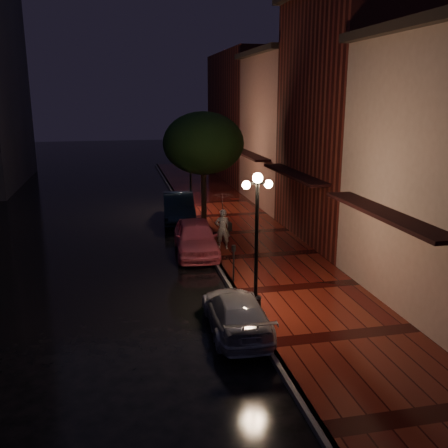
{
  "coord_description": "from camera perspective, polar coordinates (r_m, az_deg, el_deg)",
  "views": [
    {
      "loc": [
        -3.78,
        -19.35,
        6.71
      ],
      "look_at": [
        0.55,
        0.76,
        1.4
      ],
      "focal_mm": 40.0,
      "sensor_mm": 36.0,
      "label": 1
    }
  ],
  "objects": [
    {
      "name": "woman_with_umbrella",
      "position": [
        21.62,
        -0.14,
        1.37
      ],
      "size": [
        1.04,
        1.06,
        2.51
      ],
      "rotation": [
        0.0,
        0.0,
        2.93
      ],
      "color": "silver",
      "rests_on": "sidewalk"
    },
    {
      "name": "streetlamp_near",
      "position": [
        15.49,
        3.75,
        -0.95
      ],
      "size": [
        0.96,
        0.36,
        4.31
      ],
      "color": "black",
      "rests_on": "sidewalk"
    },
    {
      "name": "storefront_mid",
      "position": [
        23.95,
        14.9,
        11.1
      ],
      "size": [
        5.0,
        8.0,
        11.0
      ],
      "primitive_type": "cube",
      "color": "#511914",
      "rests_on": "ground"
    },
    {
      "name": "streetlamp_far",
      "position": [
        28.94,
        -3.85,
        6.27
      ],
      "size": [
        0.96,
        0.36,
        4.31
      ],
      "color": "black",
      "rests_on": "sidewalk"
    },
    {
      "name": "storefront_extra",
      "position": [
        40.84,
        3.24,
        12.05
      ],
      "size": [
        5.0,
        12.0,
        10.0
      ],
      "primitive_type": "cube",
      "color": "#511914",
      "rests_on": "ground"
    },
    {
      "name": "storefront_far",
      "position": [
        31.34,
        8.12,
        10.29
      ],
      "size": [
        5.0,
        8.0,
        9.0
      ],
      "primitive_type": "cube",
      "color": "#8C5951",
      "rests_on": "ground"
    },
    {
      "name": "parking_meter",
      "position": [
        17.98,
        1.11,
        -4.1
      ],
      "size": [
        0.14,
        0.11,
        1.38
      ],
      "rotation": [
        0.0,
        0.0,
        0.15
      ],
      "color": "black",
      "rests_on": "sidewalk"
    },
    {
      "name": "sidewalk",
      "position": [
        21.33,
        4.9,
        -3.71
      ],
      "size": [
        4.5,
        60.0,
        0.15
      ],
      "primitive_type": "cube",
      "color": "#440F0C",
      "rests_on": "ground"
    },
    {
      "name": "ground",
      "position": [
        20.83,
        -1.05,
        -4.33
      ],
      "size": [
        120.0,
        120.0,
        0.0
      ],
      "primitive_type": "plane",
      "color": "black",
      "rests_on": "ground"
    },
    {
      "name": "silver_car",
      "position": [
        14.75,
        1.42,
        -10.06
      ],
      "size": [
        1.81,
        4.11,
        1.18
      ],
      "primitive_type": "imported",
      "rotation": [
        0.0,
        0.0,
        3.1
      ],
      "color": "#A2A2AA",
      "rests_on": "ground"
    },
    {
      "name": "street_tree",
      "position": [
        25.84,
        -2.35,
        8.98
      ],
      "size": [
        4.16,
        4.16,
        5.8
      ],
      "color": "black",
      "rests_on": "sidewalk"
    },
    {
      "name": "pink_car",
      "position": [
        21.64,
        -3.24,
        -1.53
      ],
      "size": [
        2.08,
        4.54,
        1.51
      ],
      "primitive_type": "imported",
      "rotation": [
        0.0,
        0.0,
        -0.07
      ],
      "color": "#E05C73",
      "rests_on": "ground"
    },
    {
      "name": "navy_car",
      "position": [
        27.43,
        -5.21,
        1.89
      ],
      "size": [
        1.98,
        4.76,
        1.53
      ],
      "primitive_type": "imported",
      "rotation": [
        0.0,
        0.0,
        -0.08
      ],
      "color": "black",
      "rests_on": "ground"
    },
    {
      "name": "curb",
      "position": [
        20.8,
        -1.05,
        -4.13
      ],
      "size": [
        0.25,
        60.0,
        0.15
      ],
      "primitive_type": "cube",
      "color": "#595451",
      "rests_on": "ground"
    }
  ]
}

